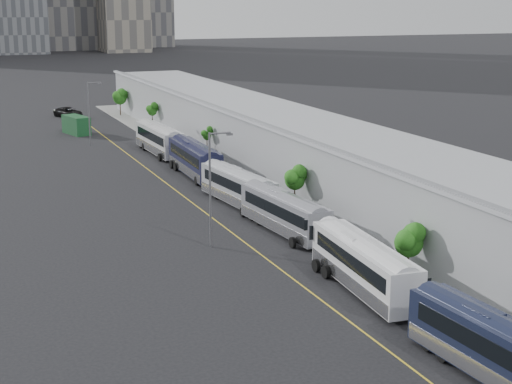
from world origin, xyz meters
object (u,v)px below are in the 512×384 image
bus_3 (284,216)px  bus_5 (195,162)px  street_lamp_far (90,109)px  bus_1 (499,356)px  suv (68,112)px  bus_2 (364,269)px  bus_4 (238,190)px  shipping_container (76,125)px  bus_6 (160,142)px  street_lamp_near (212,182)px

bus_3 → bus_5: bearing=85.6°
street_lamp_far → bus_1: bearing=-85.4°
suv → street_lamp_far: bearing=-111.7°
bus_2 → bus_5: size_ratio=0.97×
bus_3 → suv: (-5.91, 77.92, -0.60)m
bus_4 → suv: 67.73m
street_lamp_far → suv: (1.44, 28.72, -4.21)m
bus_1 → shipping_container: size_ratio=2.24×
bus_5 → street_lamp_far: (-7.24, 24.43, 3.47)m
street_lamp_far → shipping_container: bearing=91.8°
bus_4 → shipping_container: bus_4 is taller
suv → bus_6: bearing=-100.6°
bus_4 → suv: size_ratio=1.94×
bus_5 → street_lamp_near: size_ratio=1.39×
bus_2 → street_lamp_near: bearing=119.4°
bus_1 → street_lamp_far: size_ratio=1.42×
bus_2 → bus_3: (0.76, 15.03, -0.08)m
bus_5 → bus_3: bearing=-88.4°
bus_1 → bus_3: bearing=84.6°
bus_4 → bus_5: bearing=83.5°
bus_6 → shipping_container: (-7.39, 20.34, -0.24)m
bus_2 → bus_1: bearing=-86.6°
bus_6 → suv: (-5.62, 38.72, -0.74)m
bus_6 → street_lamp_far: bearing=123.3°
bus_3 → bus_4: 10.43m
bus_1 → shipping_container: (-6.68, 89.09, -0.15)m
bus_1 → bus_4: bearing=85.5°
bus_5 → bus_2: bearing=-89.6°
bus_4 → bus_5: bus_5 is taller
bus_6 → street_lamp_far: 12.72m
bus_4 → street_lamp_near: bearing=-125.5°
bus_3 → street_lamp_far: street_lamp_far is taller
bus_5 → street_lamp_near: street_lamp_near is taller
street_lamp_near → street_lamp_far: (-0.28, 50.69, -0.34)m
bus_5 → suv: 53.47m
bus_1 → bus_4: size_ratio=1.02×
bus_6 → bus_4: bearing=-91.9°
bus_2 → bus_6: (0.46, 54.23, 0.06)m
street_lamp_near → suv: street_lamp_near is taller
bus_4 → bus_6: (-0.01, 28.78, 0.13)m
bus_4 → bus_3: bearing=-94.2°
bus_5 → bus_6: bus_6 is taller
bus_5 → street_lamp_near: bearing=-103.5°
bus_5 → shipping_container: size_ratio=2.37×
street_lamp_near → bus_6: bearing=80.5°
bus_1 → bus_2: bus_2 is taller
bus_5 → suv: bearing=97.6°
street_lamp_near → shipping_container: size_ratio=1.70×
bus_4 → bus_5: (0.17, 14.34, 0.13)m
bus_3 → bus_6: bearing=85.7°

